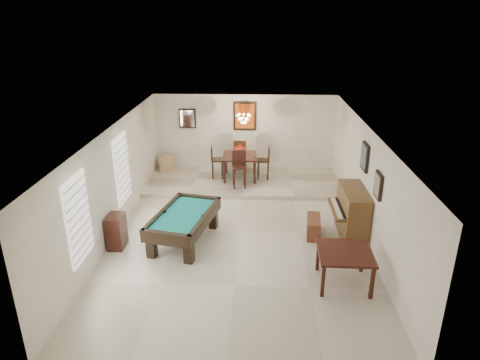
# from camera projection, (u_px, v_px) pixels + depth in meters

# --- Properties ---
(ground_plane) EXTENTS (6.00, 9.00, 0.02)m
(ground_plane) POSITION_uv_depth(u_px,v_px,m) (239.00, 232.00, 10.59)
(ground_plane) COLOR beige
(wall_back) EXTENTS (6.00, 0.04, 2.60)m
(wall_back) POSITION_uv_depth(u_px,v_px,m) (245.00, 133.00, 14.30)
(wall_back) COLOR silver
(wall_back) RESTS_ON ground_plane
(wall_front) EXTENTS (6.00, 0.04, 2.60)m
(wall_front) POSITION_uv_depth(u_px,v_px,m) (225.00, 304.00, 5.93)
(wall_front) COLOR silver
(wall_front) RESTS_ON ground_plane
(wall_left) EXTENTS (0.04, 9.00, 2.60)m
(wall_left) POSITION_uv_depth(u_px,v_px,m) (114.00, 181.00, 10.23)
(wall_left) COLOR silver
(wall_left) RESTS_ON ground_plane
(wall_right) EXTENTS (0.04, 9.00, 2.60)m
(wall_right) POSITION_uv_depth(u_px,v_px,m) (367.00, 185.00, 10.00)
(wall_right) COLOR silver
(wall_right) RESTS_ON ground_plane
(ceiling) EXTENTS (6.00, 9.00, 0.04)m
(ceiling) POSITION_uv_depth(u_px,v_px,m) (239.00, 130.00, 9.64)
(ceiling) COLOR white
(ceiling) RESTS_ON wall_back
(dining_step) EXTENTS (6.00, 2.50, 0.12)m
(dining_step) POSITION_uv_depth(u_px,v_px,m) (243.00, 182.00, 13.59)
(dining_step) COLOR beige
(dining_step) RESTS_ON ground_plane
(window_left_front) EXTENTS (0.06, 1.00, 1.70)m
(window_left_front) POSITION_uv_depth(u_px,v_px,m) (79.00, 219.00, 8.14)
(window_left_front) COLOR white
(window_left_front) RESTS_ON wall_left
(window_left_rear) EXTENTS (0.06, 1.00, 1.70)m
(window_left_rear) POSITION_uv_depth(u_px,v_px,m) (122.00, 169.00, 10.75)
(window_left_rear) COLOR white
(window_left_rear) RESTS_ON wall_left
(pool_table) EXTENTS (1.58, 2.32, 0.70)m
(pool_table) POSITION_uv_depth(u_px,v_px,m) (184.00, 228.00, 10.04)
(pool_table) COLOR black
(pool_table) RESTS_ON ground_plane
(square_table) EXTENTS (1.08, 1.08, 0.73)m
(square_table) POSITION_uv_depth(u_px,v_px,m) (344.00, 267.00, 8.46)
(square_table) COLOR black
(square_table) RESTS_ON ground_plane
(upright_piano) EXTENTS (0.81, 1.45, 1.21)m
(upright_piano) POSITION_uv_depth(u_px,v_px,m) (346.00, 213.00, 10.19)
(upright_piano) COLOR brown
(upright_piano) RESTS_ON ground_plane
(piano_bench) EXTENTS (0.40, 0.83, 0.45)m
(piano_bench) POSITION_uv_depth(u_px,v_px,m) (313.00, 227.00, 10.38)
(piano_bench) COLOR brown
(piano_bench) RESTS_ON ground_plane
(apothecary_chest) EXTENTS (0.35, 0.53, 0.79)m
(apothecary_chest) POSITION_uv_depth(u_px,v_px,m) (116.00, 231.00, 9.79)
(apothecary_chest) COLOR black
(apothecary_chest) RESTS_ON ground_plane
(dining_table) EXTENTS (1.10, 1.10, 0.88)m
(dining_table) POSITION_uv_depth(u_px,v_px,m) (240.00, 165.00, 13.57)
(dining_table) COLOR black
(dining_table) RESTS_ON dining_step
(flower_vase) EXTENTS (0.14, 0.14, 0.22)m
(flower_vase) POSITION_uv_depth(u_px,v_px,m) (240.00, 148.00, 13.37)
(flower_vase) COLOR red
(flower_vase) RESTS_ON dining_table
(dining_chair_south) EXTENTS (0.46, 0.46, 1.11)m
(dining_chair_south) POSITION_uv_depth(u_px,v_px,m) (239.00, 170.00, 12.81)
(dining_chair_south) COLOR black
(dining_chair_south) RESTS_ON dining_step
(dining_chair_north) EXTENTS (0.42, 0.42, 1.08)m
(dining_chair_north) POSITION_uv_depth(u_px,v_px,m) (240.00, 155.00, 14.20)
(dining_chair_north) COLOR black
(dining_chair_north) RESTS_ON dining_step
(dining_chair_west) EXTENTS (0.43, 0.43, 1.04)m
(dining_chair_west) POSITION_uv_depth(u_px,v_px,m) (217.00, 162.00, 13.58)
(dining_chair_west) COLOR black
(dining_chair_west) RESTS_ON dining_step
(dining_chair_east) EXTENTS (0.40, 0.40, 1.04)m
(dining_chair_east) POSITION_uv_depth(u_px,v_px,m) (263.00, 163.00, 13.52)
(dining_chair_east) COLOR black
(dining_chair_east) RESTS_ON dining_step
(corner_bench) EXTENTS (0.44, 0.54, 0.46)m
(corner_bench) POSITION_uv_depth(u_px,v_px,m) (168.00, 163.00, 14.38)
(corner_bench) COLOR tan
(corner_bench) RESTS_ON dining_step
(chandelier) EXTENTS (0.44, 0.44, 0.60)m
(chandelier) POSITION_uv_depth(u_px,v_px,m) (244.00, 116.00, 12.76)
(chandelier) COLOR #FFE5B2
(chandelier) RESTS_ON ceiling
(back_painting) EXTENTS (0.75, 0.06, 0.95)m
(back_painting) POSITION_uv_depth(u_px,v_px,m) (245.00, 116.00, 14.04)
(back_painting) COLOR #D84C14
(back_painting) RESTS_ON wall_back
(back_mirror) EXTENTS (0.55, 0.06, 0.65)m
(back_mirror) POSITION_uv_depth(u_px,v_px,m) (188.00, 119.00, 14.15)
(back_mirror) COLOR white
(back_mirror) RESTS_ON wall_back
(right_picture_upper) EXTENTS (0.06, 0.55, 0.65)m
(right_picture_upper) POSITION_uv_depth(u_px,v_px,m) (365.00, 157.00, 10.06)
(right_picture_upper) COLOR slate
(right_picture_upper) RESTS_ON wall_right
(right_picture_lower) EXTENTS (0.06, 0.45, 0.55)m
(right_picture_lower) POSITION_uv_depth(u_px,v_px,m) (378.00, 185.00, 8.92)
(right_picture_lower) COLOR gray
(right_picture_lower) RESTS_ON wall_right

